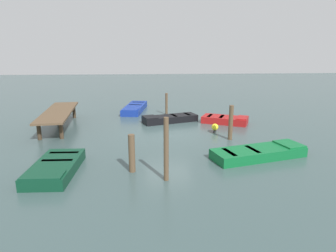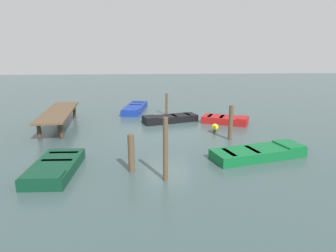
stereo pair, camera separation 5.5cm
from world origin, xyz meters
The scene contains 12 objects.
ground_plane centered at (0.00, 0.00, 0.00)m, with size 80.00×80.00×0.00m, color #384C4C.
dock_segment centered at (1.54, 6.14, 0.84)m, with size 6.05×2.06×0.95m.
rowboat_black centered at (2.32, -0.28, 0.22)m, with size 2.06×3.52×0.46m.
rowboat_dark_green centered at (-5.07, 4.45, 0.22)m, with size 3.06×1.53×0.46m.
rowboat_green centered at (-4.09, -3.46, 0.22)m, with size 2.19×4.10×0.46m.
rowboat_red centered at (1.77, -3.61, 0.22)m, with size 2.26×2.93×0.46m.
rowboat_blue centered at (5.89, 1.99, 0.22)m, with size 4.22×1.81×0.46m.
mooring_piling_center centered at (-5.96, 0.52, 1.10)m, with size 0.17×0.17×2.20m, color brown.
mooring_piling_mid_right centered at (-5.14, 1.70, 0.70)m, with size 0.23×0.23×1.40m, color brown.
mooring_piling_far_left centered at (4.50, -0.24, 0.74)m, with size 0.17×0.17×1.48m, color brown.
mooring_piling_near_left centered at (-1.55, -2.96, 0.86)m, with size 0.21×0.21×1.72m, color brown.
marker_buoy centered at (-0.21, -2.52, 0.29)m, with size 0.36×0.36×0.48m.
Camera 1 is at (-15.07, 1.15, 4.29)m, focal length 31.12 mm.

